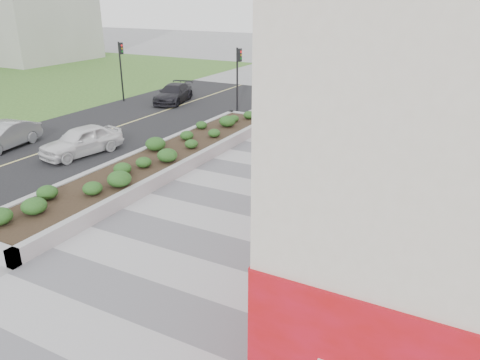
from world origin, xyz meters
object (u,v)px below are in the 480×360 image
object	(u,v)px
traffic_signal_near	(238,71)
traffic_signal_far	(121,63)
car_white	(82,141)
car_dark	(173,93)
skateboarder	(328,153)
car_silver	(4,136)
planter	(162,157)

from	to	relation	value
traffic_signal_near	traffic_signal_far	bearing A→B (deg)	-176.89
traffic_signal_near	car_white	size ratio (longest dim) A/B	1.03
traffic_signal_near	car_dark	bearing A→B (deg)	171.23
traffic_signal_far	skateboarder	xyz separation A→B (m)	(17.58, -6.58, -2.09)
traffic_signal_near	skateboarder	distance (m)	11.17
car_silver	planter	bearing A→B (deg)	2.09
skateboarder	car_silver	bearing A→B (deg)	179.01
traffic_signal_far	car_white	distance (m)	12.46
traffic_signal_far	car_dark	xyz separation A→B (m)	(3.42, 1.39, -2.12)
car_white	skateboarder	bearing A→B (deg)	30.09
planter	traffic_signal_far	world-z (taller)	traffic_signal_far
traffic_signal_near	traffic_signal_far	distance (m)	9.21
car_silver	traffic_signal_near	bearing A→B (deg)	51.82
planter	car_dark	world-z (taller)	car_dark
car_silver	car_white	bearing A→B (deg)	7.13
traffic_signal_near	traffic_signal_far	xyz separation A→B (m)	(-9.20, -0.50, 0.00)
planter	car_dark	distance (m)	13.65
planter	car_dark	size ratio (longest dim) A/B	4.07
car_white	traffic_signal_far	bearing A→B (deg)	132.60
skateboarder	traffic_signal_far	bearing A→B (deg)	140.21
skateboarder	car_silver	distance (m)	16.08
traffic_signal_far	car_white	size ratio (longest dim) A/B	1.03
traffic_signal_far	car_dark	world-z (taller)	traffic_signal_far
skateboarder	car_dark	xyz separation A→B (m)	(-14.16, 7.97, -0.02)
car_white	planter	bearing A→B (deg)	16.67
planter	skateboarder	world-z (taller)	skateboarder
skateboarder	car_silver	world-z (taller)	car_silver
traffic_signal_near	car_white	world-z (taller)	traffic_signal_near
planter	skateboarder	xyz separation A→B (m)	(6.65, 3.42, 0.25)
planter	traffic_signal_far	xyz separation A→B (m)	(-10.93, 10.00, 2.34)
car_dark	traffic_signal_near	bearing A→B (deg)	-23.33
planter	traffic_signal_far	distance (m)	15.00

